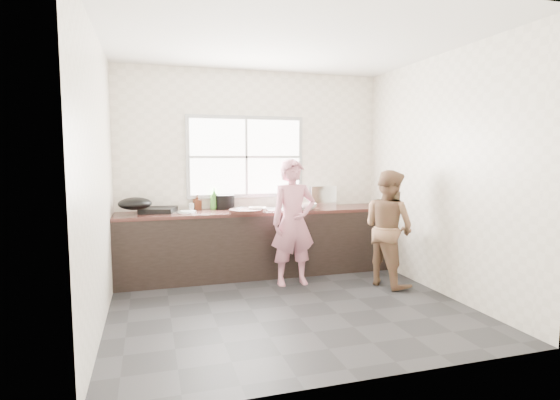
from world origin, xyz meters
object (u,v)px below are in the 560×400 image
object	(u,v)px
wok	(135,204)
pot_lid_left	(174,212)
glass_jar	(191,207)
bowl_mince	(257,209)
bottle_brown_short	(224,203)
plate_food	(188,211)
black_pot	(225,202)
burner	(158,210)
pot_lid_right	(187,213)
bottle_brown_tall	(197,203)
cutting_board	(246,211)
dish_rack	(320,196)
bowl_held	(296,208)
woman	(293,226)
bowl_crabs	(306,207)
bottle_green	(214,199)
person_side	(388,228)

from	to	relation	value
wok	pot_lid_left	bearing A→B (deg)	13.92
glass_jar	bowl_mince	bearing A→B (deg)	-23.02
bottle_brown_short	plate_food	bearing A→B (deg)	-160.24
black_pot	burner	xyz separation A→B (m)	(-0.86, -0.11, -0.06)
burner	pot_lid_right	bearing A→B (deg)	-30.06
plate_food	pot_lid_right	size ratio (longest dim) A/B	0.82
bottle_brown_tall	burner	distance (m)	0.51
pot_lid_left	pot_lid_right	world-z (taller)	pot_lid_left
cutting_board	pot_lid_right	distance (m)	0.73
bottle_brown_short	dish_rack	bearing A→B (deg)	0.00
burner	pot_lid_right	size ratio (longest dim) A/B	1.72
wok	burner	bearing A→B (deg)	29.03
bowl_mince	glass_jar	xyz separation A→B (m)	(-0.79, 0.34, 0.02)
burner	cutting_board	bearing A→B (deg)	-17.52
glass_jar	black_pot	bearing A→B (deg)	8.47
cutting_board	bowl_held	bearing A→B (deg)	0.00
woman	pot_lid_left	world-z (taller)	woman
bowl_mince	bowl_held	distance (m)	0.51
bowl_mince	bowl_crabs	xyz separation A→B (m)	(0.67, 0.02, 0.01)
black_pot	bottle_brown_tall	distance (m)	0.36
woman	bowl_crabs	distance (m)	0.54
plate_food	wok	bearing A→B (deg)	-172.63
cutting_board	bowl_crabs	distance (m)	0.82
cutting_board	glass_jar	bearing A→B (deg)	149.68
pot_lid_left	bottle_green	bearing A→B (deg)	15.35
bowl_mince	bowl_held	world-z (taller)	bowl_held
bottle_brown_tall	cutting_board	bearing A→B (deg)	-38.27
wok	black_pot	bearing A→B (deg)	12.93
bowl_mince	glass_jar	distance (m)	0.86
person_side	dish_rack	distance (m)	1.25
person_side	plate_food	world-z (taller)	person_side
bowl_held	wok	world-z (taller)	wok
plate_food	bottle_green	size ratio (longest dim) A/B	0.67
dish_rack	bottle_green	bearing A→B (deg)	177.27
burner	bottle_green	bearing A→B (deg)	8.59
bottle_brown_short	glass_jar	bearing A→B (deg)	-171.47
woman	burner	xyz separation A→B (m)	(-1.56, 0.67, 0.18)
woman	plate_food	world-z (taller)	woman
bottle_green	glass_jar	distance (m)	0.33
plate_food	pot_lid_right	distance (m)	0.13
bottle_brown_short	wok	world-z (taller)	wok
bowl_held	pot_lid_left	xyz separation A→B (m)	(-1.52, 0.30, -0.03)
bottle_green	pot_lid_right	xyz separation A→B (m)	(-0.38, -0.30, -0.14)
black_pot	pot_lid_right	distance (m)	0.61
burner	black_pot	bearing A→B (deg)	7.20
bottle_brown_tall	wok	distance (m)	0.81
person_side	black_pot	bearing A→B (deg)	39.54
bowl_mince	black_pot	size ratio (longest dim) A/B	0.88
wok	plate_food	bearing A→B (deg)	7.37
pot_lid_left	bowl_mince	bearing A→B (deg)	-14.33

